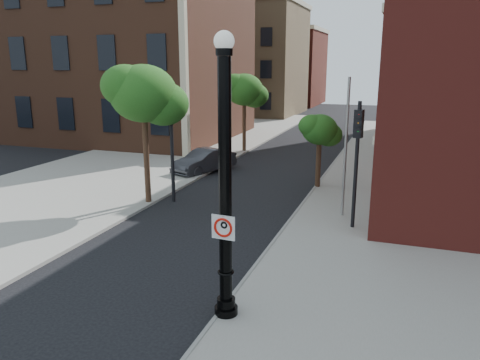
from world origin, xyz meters
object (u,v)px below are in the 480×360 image
at_px(no_parking_sign, 223,227).
at_px(traffic_signal_left, 171,120).
at_px(lamppost, 225,196).
at_px(parked_car, 204,161).
at_px(traffic_signal_right, 357,145).

xyz_separation_m(no_parking_sign, traffic_signal_left, (-5.65, 8.39, 1.20)).
relative_size(lamppost, parked_car, 1.68).
relative_size(traffic_signal_left, traffic_signal_right, 1.13).
xyz_separation_m(parked_car, traffic_signal_left, (0.96, -5.55, 2.90)).
distance_m(parked_car, traffic_signal_left, 6.34).
height_order(traffic_signal_left, traffic_signal_right, traffic_signal_left).
height_order(lamppost, no_parking_sign, lamppost).
bearing_deg(no_parking_sign, traffic_signal_left, 127.59).
relative_size(parked_car, traffic_signal_right, 0.84).
distance_m(traffic_signal_left, traffic_signal_right, 7.87).
bearing_deg(traffic_signal_right, lamppost, -95.56).
relative_size(lamppost, traffic_signal_right, 1.41).
bearing_deg(traffic_signal_left, traffic_signal_right, 3.18).
xyz_separation_m(lamppost, no_parking_sign, (0.01, -0.17, -0.68)).
distance_m(lamppost, parked_car, 15.46).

